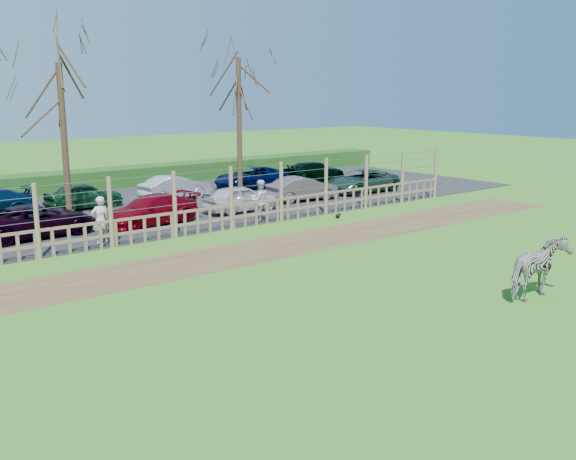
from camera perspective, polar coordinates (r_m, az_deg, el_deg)
ground at (r=17.96m, az=2.47°, el=-5.19°), size 120.00×120.00×0.00m
dirt_strip at (r=21.42m, az=-5.43°, el=-2.32°), size 34.00×2.80×0.01m
asphalt at (r=30.12m, az=-15.88°, el=1.54°), size 44.00×13.00×0.04m
hedge at (r=36.54m, az=-20.20°, el=3.91°), size 46.00×2.00×1.10m
fence at (r=24.19m, az=-10.00°, el=1.17°), size 30.16×0.16×2.50m
tree_mid at (r=28.00m, az=-19.49°, el=10.53°), size 4.80×4.80×6.83m
tree_right at (r=32.52m, az=-4.40°, el=11.98°), size 4.80×4.80×7.35m
zebra at (r=18.11m, az=21.43°, el=-3.21°), size 1.97×0.98×1.63m
visitor_a at (r=23.60m, az=-16.33°, el=0.82°), size 0.66×0.46×1.72m
visitor_b at (r=26.85m, az=-2.51°, el=2.65°), size 0.96×0.82×1.72m
crow at (r=27.73m, az=4.46°, el=1.26°), size 0.26×0.19×0.21m
car_2 at (r=25.71m, az=-21.44°, el=0.78°), size 4.44×2.28×1.20m
car_3 at (r=26.68m, az=-12.12°, el=1.75°), size 4.32×2.22×1.20m
car_4 at (r=29.01m, az=-4.26°, el=2.83°), size 3.55×1.49×1.20m
car_5 at (r=31.84m, az=1.29°, el=3.70°), size 3.76×1.66×1.20m
car_6 at (r=34.75m, az=6.60°, el=4.34°), size 4.36×2.09×1.20m
car_10 at (r=31.15m, az=-17.69°, el=2.93°), size 3.62×1.67×1.20m
car_11 at (r=32.76m, az=-10.02°, el=3.76°), size 3.74×1.58×1.20m
car_12 at (r=36.06m, az=-3.31°, el=4.69°), size 4.35×2.06×1.20m
car_13 at (r=38.62m, az=2.36°, el=5.20°), size 4.14×1.70×1.20m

